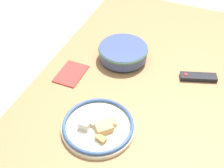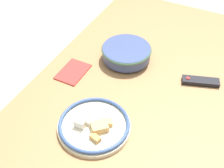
# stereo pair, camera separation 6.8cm
# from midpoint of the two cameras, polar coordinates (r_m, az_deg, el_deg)

# --- Properties ---
(dining_table) EXTENTS (1.50, 0.88, 0.76)m
(dining_table) POSITION_cam_midpoint_polar(r_m,az_deg,el_deg) (1.40, 3.51, -2.58)
(dining_table) COLOR olive
(dining_table) RESTS_ON ground_plane
(noodle_bowl) EXTENTS (0.23, 0.23, 0.07)m
(noodle_bowl) POSITION_cam_midpoint_polar(r_m,az_deg,el_deg) (1.45, 0.70, 5.85)
(noodle_bowl) COLOR #384775
(noodle_bowl) RESTS_ON dining_table
(food_plate) EXTENTS (0.27, 0.27, 0.05)m
(food_plate) POSITION_cam_midpoint_polar(r_m,az_deg,el_deg) (1.17, -4.24, -7.75)
(food_plate) COLOR beige
(food_plate) RESTS_ON dining_table
(tv_remote) EXTENTS (0.09, 0.16, 0.02)m
(tv_remote) POSITION_cam_midpoint_polar(r_m,az_deg,el_deg) (1.41, 14.18, 1.21)
(tv_remote) COLOR black
(tv_remote) RESTS_ON dining_table
(folded_napkin) EXTENTS (0.16, 0.11, 0.01)m
(folded_napkin) POSITION_cam_midpoint_polar(r_m,az_deg,el_deg) (1.41, -8.87, 1.85)
(folded_napkin) COLOR #B2332D
(folded_napkin) RESTS_ON dining_table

